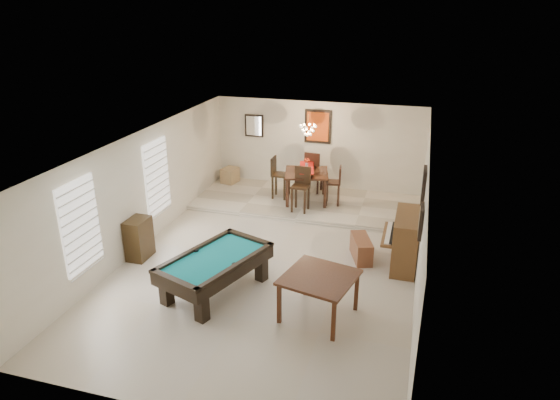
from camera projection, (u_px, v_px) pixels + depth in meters
The scene contains 26 objects.
ground_plane at pixel (272, 260), 10.76m from camera, with size 6.00×9.00×0.02m, color beige.
wall_back at pixel (318, 147), 14.29m from camera, with size 6.00×0.04×2.60m, color silver.
wall_front at pixel (168, 333), 6.26m from camera, with size 6.00×0.04×2.60m, color silver.
wall_left at pixel (143, 189), 11.05m from camera, with size 0.04×9.00×2.60m, color silver.
wall_right at pixel (422, 220), 9.51m from camera, with size 0.04×9.00×2.60m, color silver.
ceiling at pixel (272, 142), 9.80m from camera, with size 6.00×9.00×0.04m, color white.
dining_step at pixel (307, 202), 13.64m from camera, with size 6.00×2.50×0.12m, color beige.
window_left_front at pixel (80, 225), 9.04m from camera, with size 0.06×1.00×1.70m, color white.
window_left_rear at pixel (157, 177), 11.54m from camera, with size 0.06×1.00×1.70m, color white.
pool_table at pixel (216, 275), 9.46m from camera, with size 1.16×2.13×0.71m, color black, non-canonical shape.
square_table at pixel (319, 296), 8.69m from camera, with size 1.16×1.16×0.80m, color #381B0E, non-canonical shape.
upright_piano at pixel (399, 240), 10.37m from camera, with size 0.76×1.36×1.13m, color brown, non-canonical shape.
piano_bench at pixel (361, 248), 10.71m from camera, with size 0.34×0.86×0.48m, color brown.
apothecary_chest at pixel (139, 239), 10.69m from camera, with size 0.40×0.60×0.90m, color black.
dining_table at pixel (306, 184), 13.45m from camera, with size 1.13×1.13×0.94m, color black, non-canonical shape.
flower_vase at pixel (307, 163), 13.22m from camera, with size 0.16×0.16×0.27m, color #A0260D, non-canonical shape.
dining_chair_south at pixel (300, 190), 12.75m from camera, with size 0.43×0.43×1.15m, color black, non-canonical shape.
dining_chair_north at pixel (314, 171), 14.07m from camera, with size 0.44×0.44×1.19m, color black, non-canonical shape.
dining_chair_west at pixel (280, 178), 13.63m from camera, with size 0.42×0.42×1.14m, color black, non-canonical shape.
dining_chair_east at pixel (333, 185), 13.20m from camera, with size 0.39×0.39×1.05m, color black, non-canonical shape.
corner_bench at pixel (230, 175), 14.91m from camera, with size 0.39×0.49×0.44m, color #A38458.
chandelier at pixel (308, 126), 12.80m from camera, with size 0.44×0.44×0.60m, color #FFE5B2, non-canonical shape.
back_painting at pixel (318, 126), 14.04m from camera, with size 0.75×0.06×0.95m, color #D84C14.
back_mirror at pixel (254, 126), 14.56m from camera, with size 0.55×0.06×0.65m, color white.
right_picture_upper at pixel (424, 185), 9.56m from camera, with size 0.06×0.55×0.65m, color slate.
right_picture_lower at pixel (421, 221), 8.48m from camera, with size 0.06×0.45×0.55m, color gray.
Camera 1 is at (2.79, -9.10, 5.18)m, focal length 32.00 mm.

